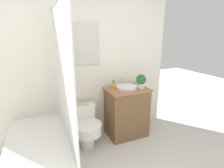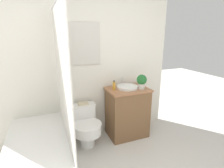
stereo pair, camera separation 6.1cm
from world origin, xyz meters
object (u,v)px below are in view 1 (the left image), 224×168
object	(u,v)px
toilet	(86,126)
book_on_tank	(83,104)
soap_bottle	(114,86)
potted_plant	(141,81)
sink	(127,87)

from	to	relation	value
toilet	book_on_tank	xyz separation A→B (m)	(0.00, 0.15, 0.31)
soap_bottle	book_on_tank	size ratio (longest dim) A/B	0.97
toilet	soap_bottle	xyz separation A→B (m)	(0.48, 0.05, 0.57)
toilet	potted_plant	distance (m)	1.10
toilet	book_on_tank	distance (m)	0.34
sink	soap_bottle	distance (m)	0.23
toilet	sink	size ratio (longest dim) A/B	1.65
potted_plant	toilet	bearing A→B (deg)	176.09
toilet	potted_plant	size ratio (longest dim) A/B	2.68
toilet	potted_plant	world-z (taller)	potted_plant
sink	soap_bottle	size ratio (longest dim) A/B	2.51
toilet	sink	world-z (taller)	sink
soap_bottle	sink	bearing A→B (deg)	-1.37
toilet	potted_plant	bearing A→B (deg)	-3.91
sink	potted_plant	size ratio (longest dim) A/B	1.62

